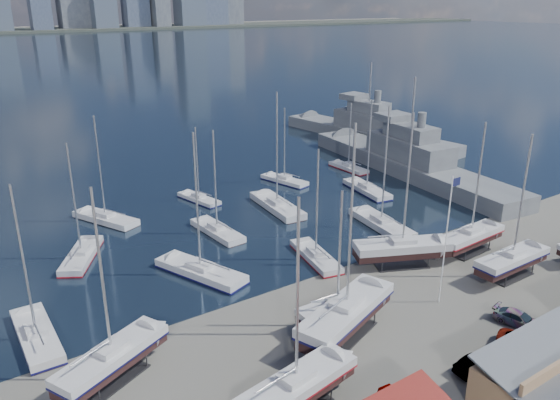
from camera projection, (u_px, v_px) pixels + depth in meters
ground at (404, 308)px, 53.61m from camera, size 1400.00×1400.00×0.00m
sailboat_cradle_0 at (112, 358)px, 42.70m from camera, size 10.29×6.80×16.22m
sailboat_cradle_1 at (296, 387)px, 39.46m from camera, size 10.72×4.52×16.73m
sailboat_cradle_2 at (337, 307)px, 49.99m from camera, size 8.09×2.60×13.27m
sailboat_cradle_3 at (346, 313)px, 48.53m from camera, size 12.61×7.27×19.39m
sailboat_cradle_4 at (402, 248)px, 61.43m from camera, size 11.11×7.27×17.55m
sailboat_cradle_5 at (512, 259)px, 58.96m from camera, size 9.86×2.77×15.94m
sailboat_cradle_6 at (471, 236)px, 64.72m from camera, size 9.92×3.23×15.84m
sailboat_moored_0 at (37, 337)px, 48.34m from camera, size 3.01×10.27×15.29m
sailboat_moored_1 at (82, 257)px, 63.60m from camera, size 7.33×9.78×14.58m
sailboat_moored_2 at (106, 220)px, 74.36m from camera, size 6.79×10.42×15.33m
sailboat_moored_3 at (201, 273)px, 59.81m from camera, size 6.90×11.63×16.80m
sailboat_moored_4 at (217, 232)px, 70.45m from camera, size 3.26×9.63×14.31m
sailboat_moored_5 at (199, 199)px, 81.94m from camera, size 3.85×8.22×11.86m
sailboat_moored_6 at (316, 257)px, 63.40m from camera, size 4.48×9.66×13.94m
sailboat_moored_7 at (277, 207)px, 78.82m from camera, size 4.56×12.00×17.68m
sailboat_moored_8 at (284, 181)px, 90.34m from camera, size 4.48×9.05×13.03m
sailboat_moored_9 at (381, 225)px, 72.56m from camera, size 4.83×11.57×16.94m
sailboat_moored_10 at (367, 190)px, 85.85m from camera, size 4.54×10.53×15.24m
sailboat_moored_11 at (348, 168)px, 97.27m from camera, size 2.47×8.38×12.47m
naval_ship_east at (408, 164)px, 95.01m from camera, size 12.70×47.93×18.26m
naval_ship_west at (367, 132)px, 117.77m from camera, size 12.07×43.93×17.91m
car_b at (478, 364)px, 44.13m from camera, size 4.35×1.81×1.40m
car_c at (527, 343)px, 46.85m from camera, size 3.92×5.38×1.36m
car_d at (519, 319)px, 50.49m from camera, size 2.89×4.92×1.34m
flagpole at (447, 231)px, 52.01m from camera, size 1.16×0.12×13.24m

